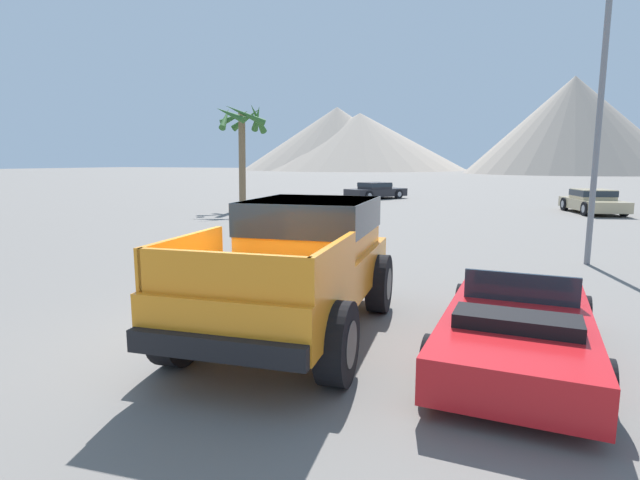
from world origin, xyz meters
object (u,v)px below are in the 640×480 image
at_px(parked_car_dark, 375,190).
at_px(red_convertible_car, 517,330).
at_px(orange_pickup_truck, 300,256).
at_px(palm_tree_tall, 243,130).
at_px(parked_car_tan, 593,201).
at_px(street_lamp_post, 604,63).

bearing_deg(parked_car_dark, red_convertible_car, -36.08).
xyz_separation_m(orange_pickup_truck, parked_car_dark, (-6.79, 26.13, -0.54)).
distance_m(parked_car_dark, palm_tree_tall, 11.36).
height_order(red_convertible_car, parked_car_tan, parked_car_tan).
height_order(orange_pickup_truck, parked_car_tan, orange_pickup_truck).
distance_m(parked_car_dark, street_lamp_post, 22.53).
xyz_separation_m(orange_pickup_truck, palm_tree_tall, (-11.11, 16.26, 3.07)).
distance_m(orange_pickup_truck, red_convertible_car, 3.21).
xyz_separation_m(street_lamp_post, palm_tree_tall, (-15.64, 9.15, -0.64)).
bearing_deg(palm_tree_tall, parked_car_dark, 66.37).
xyz_separation_m(orange_pickup_truck, street_lamp_post, (4.53, 7.12, 3.71)).
distance_m(red_convertible_car, palm_tree_tall, 22.05).
relative_size(orange_pickup_truck, palm_tree_tall, 0.94).
height_order(red_convertible_car, parked_car_dark, parked_car_dark).
bearing_deg(parked_car_dark, street_lamp_post, -26.00).
xyz_separation_m(red_convertible_car, parked_car_tan, (2.75, 21.30, 0.18)).
bearing_deg(parked_car_dark, parked_car_tan, 11.79).
bearing_deg(red_convertible_car, parked_car_tan, 82.80).
xyz_separation_m(parked_car_dark, palm_tree_tall, (-4.32, -9.87, 3.61)).
relative_size(parked_car_dark, parked_car_tan, 0.97).
distance_m(red_convertible_car, parked_car_dark, 28.09).
relative_size(parked_car_dark, palm_tree_tall, 0.81).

